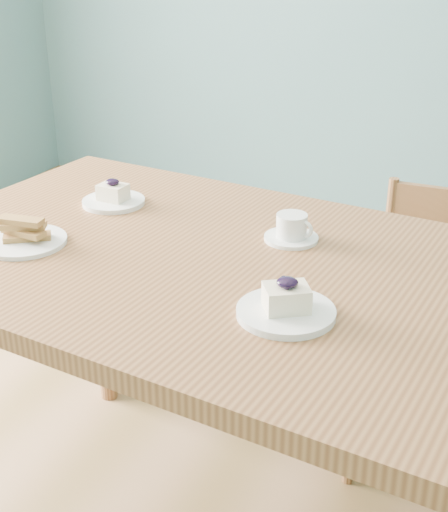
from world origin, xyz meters
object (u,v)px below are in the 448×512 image
at_px(cheesecake_plate_near, 286,306).
at_px(coffee_cup, 292,229).
at_px(dining_chair, 432,337).
at_px(biscotti_plate, 23,236).
at_px(dining_table, 238,298).
at_px(cheesecake_plate_far, 113,198).

xyz_separation_m(cheesecake_plate_near, coffee_cup, (-0.11, 0.33, 0.01)).
bearing_deg(dining_chair, biscotti_plate, -141.42).
relative_size(cheesecake_plate_near, biscotti_plate, 0.96).
height_order(dining_table, cheesecake_plate_near, cheesecake_plate_near).
relative_size(dining_table, dining_chair, 1.95).
height_order(dining_table, coffee_cup, coffee_cup).
bearing_deg(dining_chair, coffee_cup, -126.01).
height_order(cheesecake_plate_near, biscotti_plate, cheesecake_plate_near).
bearing_deg(dining_table, cheesecake_plate_far, 161.46).
distance_m(coffee_cup, biscotti_plate, 0.60).
distance_m(dining_table, cheesecake_plate_far, 0.48).
bearing_deg(coffee_cup, dining_table, -97.62).
height_order(dining_table, cheesecake_plate_far, cheesecake_plate_far).
relative_size(coffee_cup, biscotti_plate, 0.65).
height_order(cheesecake_plate_near, coffee_cup, cheesecake_plate_near).
distance_m(cheesecake_plate_near, cheesecake_plate_far, 0.69).
distance_m(cheesecake_plate_near, biscotti_plate, 0.64).
height_order(dining_chair, cheesecake_plate_far, cheesecake_plate_far).
bearing_deg(cheesecake_plate_near, dining_chair, 76.73).
bearing_deg(cheesecake_plate_far, cheesecake_plate_near, -30.40).
height_order(cheesecake_plate_near, cheesecake_plate_far, cheesecake_plate_near).
height_order(dining_chair, coffee_cup, coffee_cup).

